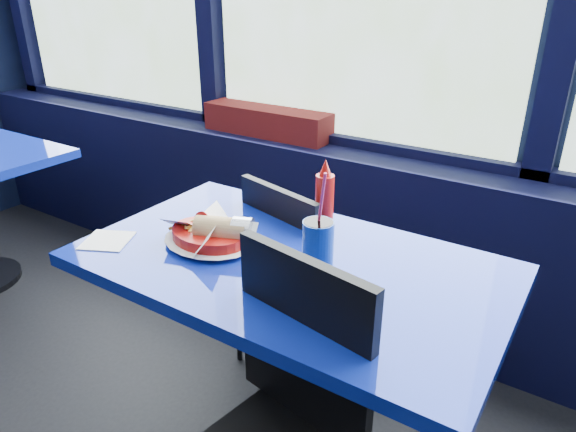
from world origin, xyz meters
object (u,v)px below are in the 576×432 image
object	(u,v)px
planter_box	(267,121)
ketchup_bottle	(325,196)
chair_near_back	(289,269)
chair_near_front	(284,428)
near_table	(289,313)
food_basket	(211,234)
soda_cup	(318,244)

from	to	relation	value
planter_box	ketchup_bottle	world-z (taller)	ketchup_bottle
ketchup_bottle	chair_near_back	bearing A→B (deg)	157.64
chair_near_front	ketchup_bottle	size ratio (longest dim) A/B	4.11
near_table	chair_near_back	size ratio (longest dim) A/B	1.41
planter_box	food_basket	world-z (taller)	planter_box
near_table	ketchup_bottle	distance (m)	0.38
chair_near_front	chair_near_back	bearing A→B (deg)	132.08
ketchup_bottle	near_table	bearing A→B (deg)	-83.30
chair_near_front	chair_near_back	xyz separation A→B (m)	(-0.42, 0.66, -0.04)
near_table	chair_near_back	world-z (taller)	chair_near_back
food_basket	planter_box	bearing A→B (deg)	119.74
near_table	planter_box	size ratio (longest dim) A/B	1.86
chair_near_front	chair_near_back	distance (m)	0.78
chair_near_back	food_basket	bearing A→B (deg)	100.13
chair_near_back	planter_box	xyz separation A→B (m)	(-0.49, 0.56, 0.38)
near_table	soda_cup	world-z (taller)	soda_cup
chair_near_front	ketchup_bottle	world-z (taller)	ketchup_bottle
ketchup_bottle	chair_near_front	bearing A→B (deg)	-68.13
food_basket	chair_near_front	bearing A→B (deg)	-28.69
chair_near_back	ketchup_bottle	size ratio (longest dim) A/B	3.83
near_table	chair_near_front	distance (m)	0.40
food_basket	soda_cup	bearing A→B (deg)	13.36
chair_near_front	ketchup_bottle	bearing A→B (deg)	121.73
food_basket	ketchup_bottle	bearing A→B (deg)	58.84
near_table	soda_cup	distance (m)	0.27
near_table	soda_cup	size ratio (longest dim) A/B	4.15
chair_near_front	food_basket	world-z (taller)	chair_near_front
near_table	food_basket	bearing A→B (deg)	-168.21
chair_near_back	food_basket	xyz separation A→B (m)	(-0.03, -0.38, 0.30)
near_table	ketchup_bottle	xyz separation A→B (m)	(-0.03, 0.25, 0.28)
near_table	chair_near_back	xyz separation A→B (m)	(-0.21, 0.33, -0.08)
chair_near_front	ketchup_bottle	xyz separation A→B (m)	(-0.24, 0.59, 0.32)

